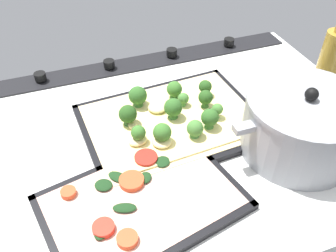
# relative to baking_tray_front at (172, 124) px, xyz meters

# --- Properties ---
(ground_plane) EXTENTS (0.85, 0.64, 0.03)m
(ground_plane) POSITION_rel_baking_tray_front_xyz_m (-0.01, 0.03, -0.02)
(ground_plane) COLOR silver
(stove_control_panel) EXTENTS (0.82, 0.07, 0.03)m
(stove_control_panel) POSITION_rel_baking_tray_front_xyz_m (-0.01, -0.26, 0.00)
(stove_control_panel) COLOR black
(stove_control_panel) RESTS_ON ground_plane
(baking_tray_front) EXTENTS (0.38, 0.29, 0.01)m
(baking_tray_front) POSITION_rel_baking_tray_front_xyz_m (0.00, 0.00, 0.00)
(baking_tray_front) COLOR black
(baking_tray_front) RESTS_ON ground_plane
(broccoli_pizza) EXTENTS (0.36, 0.27, 0.06)m
(broccoli_pizza) POSITION_rel_baking_tray_front_xyz_m (0.00, -0.00, 0.02)
(broccoli_pizza) COLOR beige
(broccoli_pizza) RESTS_ON baking_tray_front
(baking_tray_back) EXTENTS (0.36, 0.28, 0.01)m
(baking_tray_back) POSITION_rel_baking_tray_front_xyz_m (0.12, 0.18, 0.00)
(baking_tray_back) COLOR black
(baking_tray_back) RESTS_ON ground_plane
(veggie_pizza_back) EXTENTS (0.33, 0.25, 0.02)m
(veggie_pizza_back) POSITION_rel_baking_tray_front_xyz_m (0.12, 0.17, 0.01)
(veggie_pizza_back) COLOR #DCA592
(veggie_pizza_back) RESTS_ON baking_tray_back
(cooking_pot) EXTENTS (0.29, 0.22, 0.14)m
(cooking_pot) POSITION_rel_baking_tray_front_xyz_m (-0.20, 0.15, 0.06)
(cooking_pot) COLOR gray
(cooking_pot) RESTS_ON ground_plane
(oil_bottle) EXTENTS (0.05, 0.05, 0.21)m
(oil_bottle) POSITION_rel_baking_tray_front_xyz_m (-0.35, 0.02, 0.08)
(oil_bottle) COLOR olive
(oil_bottle) RESTS_ON ground_plane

